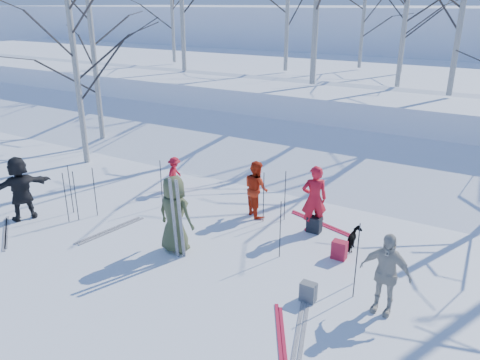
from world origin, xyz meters
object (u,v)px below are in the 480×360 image
Objects in this scene: dog at (354,240)px; backpack_grey at (308,292)px; skier_cream_east at (385,274)px; skier_grey_west at (20,188)px; skier_red_seated at (175,174)px; skier_olive_center at (175,214)px; skier_redor_behind at (256,188)px; skier_red_north at (314,199)px; backpack_red at (339,250)px; backpack_dark at (314,224)px.

dog reaches higher than backpack_grey.
skier_cream_east is 2.34m from dog.
skier_grey_west is 8.41m from dog.
skier_red_seated is 2.74× the size of backpack_grey.
skier_red_seated is at bearing -51.64° from skier_olive_center.
skier_grey_west reaches higher than skier_cream_east.
skier_cream_east is (4.62, 0.12, -0.11)m from skier_olive_center.
skier_olive_center is 4.50m from skier_grey_west.
skier_grey_west is at bearing -172.12° from skier_cream_east.
skier_redor_behind is 3.96× the size of backpack_grey.
skier_red_north is 1.13× the size of skier_redor_behind.
skier_cream_east is at bearing -178.70° from skier_olive_center.
dog is 1.58× the size of backpack_grey.
skier_olive_center is at bearing -175.84° from skier_cream_east.
skier_red_seated is 0.66× the size of skier_cream_east.
backpack_dark is (-0.97, 0.92, -0.01)m from backpack_red.
backpack_grey is at bearing 166.81° from skier_redor_behind.
skier_red_seated is 2.60× the size of backpack_dark.
backpack_dark is (0.06, -0.04, -0.65)m from skier_red_north.
skier_olive_center is 4.26× the size of backpack_red.
dog is (7.91, 2.80, -0.60)m from skier_grey_west.
skier_grey_west is at bearing 8.84° from skier_olive_center.
skier_grey_west is (-9.06, -0.83, 0.06)m from skier_cream_east.
backpack_grey is (3.35, -0.27, -0.70)m from skier_olive_center.
skier_olive_center is 4.63m from skier_cream_east.
backpack_red reaches higher than backpack_grey.
skier_redor_behind is at bearing 148.69° from skier_grey_west.
skier_cream_east is (6.91, -2.74, 0.27)m from skier_red_seated.
skier_cream_east is at bearing -47.26° from backpack_red.
skier_grey_west is 8.10m from backpack_red.
skier_red_seated is 0.61× the size of skier_grey_west.
skier_redor_behind is 3.76× the size of backpack_dark.
skier_redor_behind is 0.89× the size of skier_grey_west.
skier_olive_center is 1.19× the size of skier_redor_behind.
skier_red_north is 2.82× the size of dog.
skier_red_north is 4.47× the size of backpack_grey.
skier_red_seated is 6.46m from backpack_grey.
skier_grey_west is at bearing -176.78° from backpack_grey.
skier_redor_behind reaches higher than skier_red_seated.
backpack_red is at bearing -155.40° from skier_olive_center.
skier_red_seated is 4.19m from skier_grey_west.
skier_redor_behind is 4.69m from skier_cream_east.
skier_cream_east reaches higher than dog.
skier_olive_center is 3.72m from backpack_red.
backpack_dark is (-1.12, 0.36, -0.05)m from dog.
backpack_dark reaches higher than backpack_grey.
backpack_grey is (-0.12, -2.36, -0.06)m from dog.
backpack_grey is at bearing -160.11° from skier_cream_east.
dog is at bearing 74.74° from backpack_red.
skier_redor_behind reaches higher than dog.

